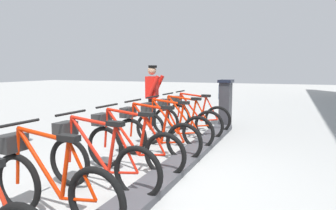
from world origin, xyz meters
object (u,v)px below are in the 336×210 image
Objects in this scene: bike_docked_4 at (129,144)px; bike_docked_6 at (48,182)px; bike_docked_5 at (97,159)px; payment_kiosk at (225,102)px; bike_docked_2 at (170,126)px; bike_docked_0 at (195,114)px; bike_docked_1 at (184,119)px; bike_docked_3 at (153,134)px; worker_near_rack at (152,95)px.

bike_docked_6 is at bearing 90.00° from bike_docked_4.
bike_docked_4 is 1.00× the size of bike_docked_5.
payment_kiosk is at bearing -95.49° from bike_docked_6.
payment_kiosk is 0.74× the size of bike_docked_2.
payment_kiosk is at bearing -97.58° from bike_docked_4.
bike_docked_0 is at bearing 60.01° from payment_kiosk.
bike_docked_1 is 1.00× the size of bike_docked_2.
bike_docked_4 is (0.00, 0.83, 0.00)m from bike_docked_3.
bike_docked_1 is 1.65m from bike_docked_3.
bike_docked_3 is at bearing 90.00° from bike_docked_0.
bike_docked_1 is 2.48m from bike_docked_4.
bike_docked_2 is 1.04× the size of worker_near_rack.
bike_docked_2 is 1.88m from worker_near_rack.
bike_docked_5 is at bearing 90.00° from bike_docked_1.
payment_kiosk is at bearing -107.47° from bike_docked_1.
bike_docked_1 is 1.04× the size of worker_near_rack.
bike_docked_1 is at bearing -90.00° from bike_docked_4.
bike_docked_2 and bike_docked_3 have the same top height.
bike_docked_2 is at bearing -90.00° from bike_docked_5.
bike_docked_5 is (0.00, 3.31, 0.00)m from bike_docked_1.
bike_docked_4 is at bearing -90.00° from bike_docked_6.
worker_near_rack is (1.08, 0.19, 0.48)m from bike_docked_0.
bike_docked_5 is at bearing 90.00° from bike_docked_4.
worker_near_rack is at bearing -64.63° from bike_docked_3.
bike_docked_1 and bike_docked_5 have the same top height.
bike_docked_5 is at bearing 105.39° from worker_near_rack.
bike_docked_5 is at bearing 83.63° from payment_kiosk.
bike_docked_0 is at bearing -169.88° from worker_near_rack.
payment_kiosk reaches higher than bike_docked_6.
worker_near_rack is at bearing 35.57° from payment_kiosk.
bike_docked_3 is (0.00, 2.48, 0.00)m from bike_docked_0.
bike_docked_5 is 1.04× the size of worker_near_rack.
bike_docked_6 is (0.00, 2.48, 0.00)m from bike_docked_3.
bike_docked_6 is at bearing 84.51° from payment_kiosk.
payment_kiosk is 4.34m from bike_docked_4.
bike_docked_1 is 3.31m from bike_docked_5.
worker_near_rack reaches higher than bike_docked_5.
bike_docked_3 is at bearing 115.37° from worker_near_rack.
bike_docked_1 is at bearing -90.00° from bike_docked_6.
bike_docked_4 is at bearing 90.00° from bike_docked_2.
bike_docked_5 is (0.57, 5.12, -0.24)m from payment_kiosk.
payment_kiosk is at bearing -144.43° from worker_near_rack.
bike_docked_5 is (0.00, 0.83, 0.00)m from bike_docked_4.
payment_kiosk is 5.16m from bike_docked_5.
worker_near_rack is at bearing -53.39° from bike_docked_2.
bike_docked_1 is at bearing 149.72° from worker_near_rack.
bike_docked_1 and bike_docked_2 have the same top height.
bike_docked_3 is at bearing -90.00° from bike_docked_5.
bike_docked_4 is 1.04× the size of worker_near_rack.
bike_docked_2 is 1.65m from bike_docked_4.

